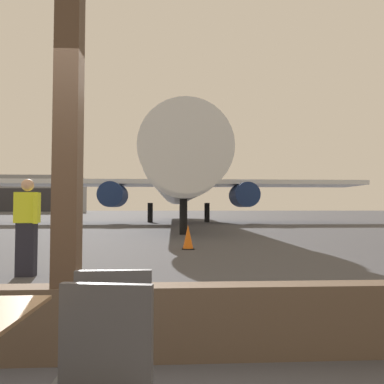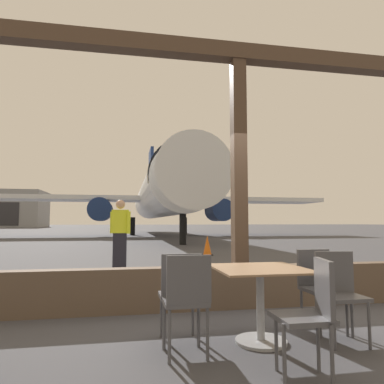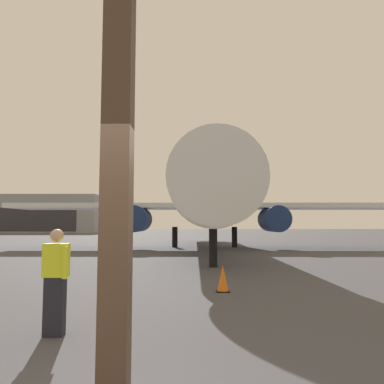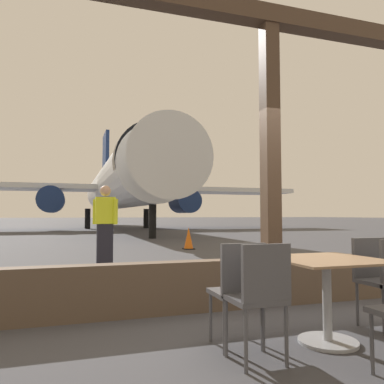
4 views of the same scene
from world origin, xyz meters
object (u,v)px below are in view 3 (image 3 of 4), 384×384
(distant_hangar, at_px, (46,214))
(traffic_cone, at_px, (223,279))
(airplane, at_px, (205,202))
(ground_crew_worker, at_px, (56,280))

(distant_hangar, bearing_deg, traffic_cone, -65.01)
(airplane, xyz_separation_m, ground_crew_worker, (-3.09, -21.96, -2.61))
(ground_crew_worker, height_order, distant_hangar, distant_hangar)
(traffic_cone, height_order, distant_hangar, distant_hangar)
(ground_crew_worker, distance_m, traffic_cone, 5.10)
(ground_crew_worker, xyz_separation_m, traffic_cone, (3.06, 4.03, -0.56))
(airplane, distance_m, traffic_cone, 18.21)
(distant_hangar, bearing_deg, airplane, -58.34)
(airplane, xyz_separation_m, traffic_cone, (-0.03, -17.93, -3.17))
(traffic_cone, xyz_separation_m, distant_hangar, (-34.30, 73.59, 3.79))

